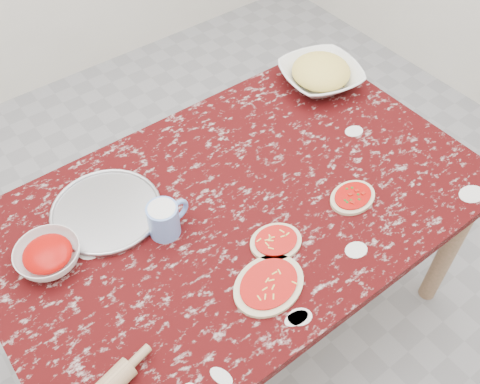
% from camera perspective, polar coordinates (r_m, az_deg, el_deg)
% --- Properties ---
extents(ground, '(4.00, 4.00, 0.00)m').
position_cam_1_polar(ground, '(2.35, -0.00, -12.90)').
color(ground, gray).
extents(worktable, '(1.60, 1.00, 0.75)m').
position_cam_1_polar(worktable, '(1.79, -0.00, -2.79)').
color(worktable, '#360708').
rests_on(worktable, ground).
extents(pizza_tray, '(0.45, 0.45, 0.01)m').
position_cam_1_polar(pizza_tray, '(1.75, -14.12, -2.03)').
color(pizza_tray, '#B2B2B7').
rests_on(pizza_tray, worktable).
extents(sauce_bowl, '(0.20, 0.20, 0.06)m').
position_cam_1_polar(sauce_bowl, '(1.66, -19.82, -6.48)').
color(sauce_bowl, white).
rests_on(sauce_bowl, worktable).
extents(cheese_bowl, '(0.37, 0.37, 0.08)m').
position_cam_1_polar(cheese_bowl, '(2.18, 8.60, 12.18)').
color(cheese_bowl, white).
rests_on(cheese_bowl, worktable).
extents(flour_mug, '(0.14, 0.10, 0.11)m').
position_cam_1_polar(flour_mug, '(1.63, -8.07, -2.87)').
color(flour_mug, '#6E96E7').
rests_on(flour_mug, worktable).
extents(pizza_left, '(0.25, 0.21, 0.02)m').
position_cam_1_polar(pizza_left, '(1.54, 3.10, -9.90)').
color(pizza_left, beige).
rests_on(pizza_left, worktable).
extents(pizza_mid, '(0.19, 0.16, 0.02)m').
position_cam_1_polar(pizza_mid, '(1.63, 3.86, -5.34)').
color(pizza_mid, beige).
rests_on(pizza_mid, worktable).
extents(pizza_right, '(0.17, 0.14, 0.02)m').
position_cam_1_polar(pizza_right, '(1.77, 11.96, -0.54)').
color(pizza_right, beige).
rests_on(pizza_right, worktable).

